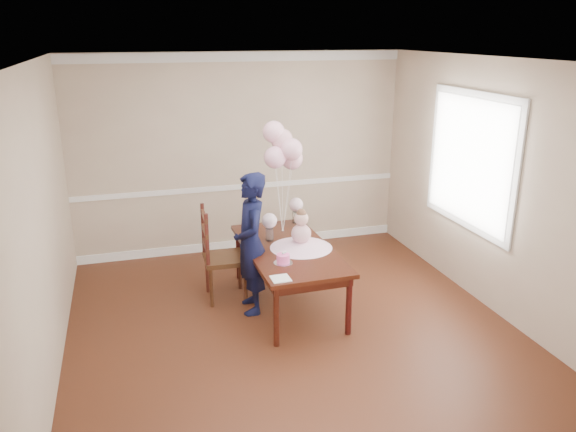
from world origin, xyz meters
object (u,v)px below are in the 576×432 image
at_px(birthday_cake, 283,258).
at_px(dining_chair_seat, 225,258).
at_px(woman, 251,244).
at_px(dining_table_top, 288,249).

height_order(birthday_cake, dining_chair_seat, birthday_cake).
bearing_deg(woman, birthday_cake, 36.22).
bearing_deg(dining_chair_seat, dining_table_top, -26.30).
distance_m(dining_table_top, birthday_cake, 0.45).
distance_m(dining_table_top, woman, 0.44).
bearing_deg(dining_table_top, dining_chair_seat, 150.66).
bearing_deg(dining_table_top, birthday_cake, -113.96).
bearing_deg(woman, dining_chair_seat, -145.85).
xyz_separation_m(dining_table_top, birthday_cake, (-0.17, -0.41, 0.08)).
height_order(dining_chair_seat, woman, woman).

